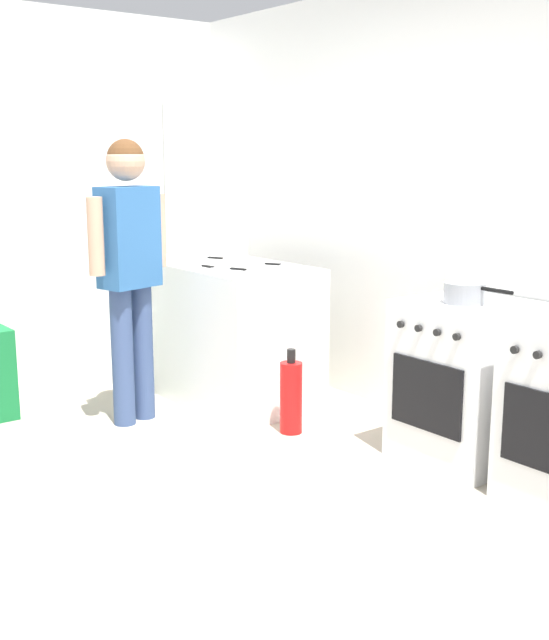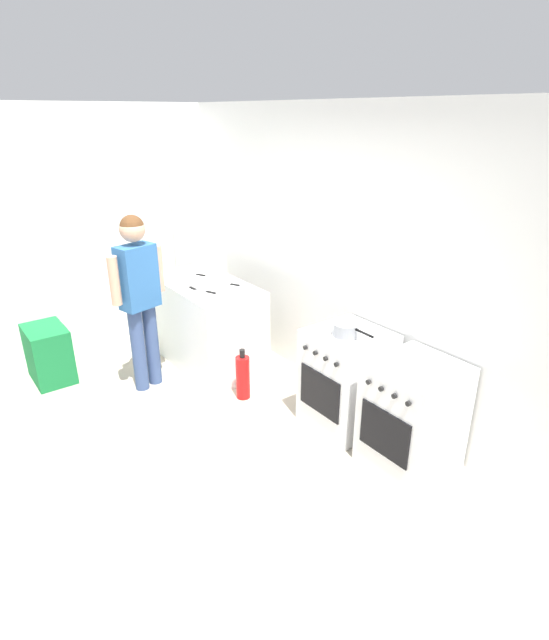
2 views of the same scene
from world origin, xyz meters
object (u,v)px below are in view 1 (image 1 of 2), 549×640
knife_bread (218,268)px  knife_utility (230,268)px  knife_paring (211,258)px  oven_left (466,381)px  person (129,256)px  larder_cabinet (206,233)px  fire_extinguisher (291,397)px  knife_chef (285,265)px  pot (465,293)px

knife_bread → knife_utility: same height
knife_bread → knife_paring: 0.53m
oven_left → person: bearing=-145.9°
oven_left → knife_bread: 1.67m
oven_left → knife_utility: bearing=-161.0°
knife_paring → larder_cabinet: (-0.69, 0.40, 0.09)m
oven_left → fire_extinguisher: bearing=-151.2°
fire_extinguisher → larder_cabinet: bearing=162.0°
knife_bread → knife_utility: (0.05, 0.06, 0.00)m
knife_paring → knife_chef: bearing=15.7°
knife_chef → person: size_ratio=0.17×
pot → knife_bread: (-1.51, -0.50, 0.00)m
pot → knife_chef: pot is taller
knife_chef → knife_bread: bearing=-107.1°
knife_utility → larder_cabinet: size_ratio=0.12×
oven_left → knife_paring: bearing=-171.3°
fire_extinguisher → knife_bread: bearing=-172.6°
pot → fire_extinguisher: (-0.89, -0.42, -0.69)m
knife_chef → fire_extinguisher: bearing=-34.9°
fire_extinguisher → pot: bearing=25.2°
oven_left → larder_cabinet: bearing=177.8°
larder_cabinet → knife_utility: bearing=-26.6°
pot → knife_chef: bearing=-177.0°
person → larder_cabinet: 1.58m
knife_chef → knife_utility: size_ratio=1.19×
knife_bread → person: size_ratio=0.21×
pot → fire_extinguisher: pot is taller
knife_bread → knife_utility: bearing=50.9°
knife_bread → knife_paring: size_ratio=1.74×
oven_left → knife_paring: knife_paring is taller
pot → knife_utility: 1.53m
oven_left → person: person is taller
oven_left → knife_chef: bearing=-174.4°
knife_utility → fire_extinguisher: 0.90m
pot → knife_bread: bearing=-161.7°
person → larder_cabinet: (-1.03, 1.20, -0.01)m
knife_bread → larder_cabinet: (-1.15, 0.66, 0.10)m
knife_paring → knife_utility: bearing=-21.0°
knife_paring → person: 0.87m
pot → knife_bread: pot is taller
knife_paring → oven_left: bearing=8.7°
knife_utility → person: size_ratio=0.15×
knife_chef → knife_bread: same height
pot → fire_extinguisher: size_ratio=0.78×
knife_bread → knife_chef: bearing=72.9°
pot → knife_chef: (-1.38, -0.07, 0.00)m
oven_left → knife_chef: size_ratio=2.91×
knife_utility → fire_extinguisher: (0.58, 0.02, -0.69)m
knife_utility → person: person is taller
knife_paring → fire_extinguisher: size_ratio=0.40×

